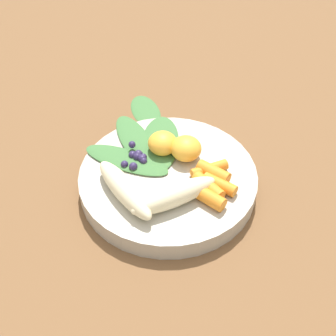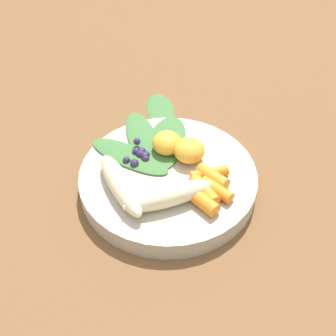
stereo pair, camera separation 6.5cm
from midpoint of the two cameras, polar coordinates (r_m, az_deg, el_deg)
name	(u,v)px [view 1 (the left image)]	position (r m, az deg, el deg)	size (l,w,h in m)	color
ground_plane	(168,187)	(0.67, -2.74, -2.52)	(2.40, 2.40, 0.00)	brown
bowl	(168,180)	(0.66, -2.78, -1.66)	(0.26, 0.26, 0.03)	#B2AD9E
banana_peeled_left	(174,196)	(0.60, -2.30, -3.63)	(0.13, 0.03, 0.03)	beige
banana_peeled_right	(124,189)	(0.62, -8.49, -2.82)	(0.13, 0.03, 0.03)	beige
orange_segment_near	(163,143)	(0.68, -3.43, 3.00)	(0.04, 0.04, 0.03)	#F4A833
orange_segment_far	(186,148)	(0.66, -0.49, 2.34)	(0.05, 0.05, 0.03)	#F4A833
carrot_front	(209,198)	(0.61, 2.17, -3.90)	(0.02, 0.02, 0.05)	orange
carrot_mid_left	(208,187)	(0.62, 2.11, -2.52)	(0.02, 0.02, 0.05)	orange
carrot_mid_right	(220,185)	(0.63, 3.60, -2.23)	(0.02, 0.02, 0.05)	orange
carrot_rear	(213,173)	(0.64, 2.84, -0.71)	(0.02, 0.02, 0.05)	orange
carrot_small	(209,169)	(0.65, 2.38, -0.28)	(0.02, 0.02, 0.05)	orange
blueberry_pile	(137,158)	(0.67, -6.69, 1.19)	(0.05, 0.04, 0.02)	#2D234C
kale_leaf_left	(160,143)	(0.70, -3.66, 3.05)	(0.13, 0.06, 0.01)	#3D7038
kale_leaf_right	(136,141)	(0.70, -6.66, 3.29)	(0.13, 0.05, 0.01)	#3D7038
kale_leaf_rear	(126,160)	(0.67, -8.00, 0.88)	(0.13, 0.04, 0.01)	#3D7038
kale_leaf_stray	(146,110)	(0.81, -5.13, 7.17)	(0.10, 0.05, 0.01)	#3D7038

